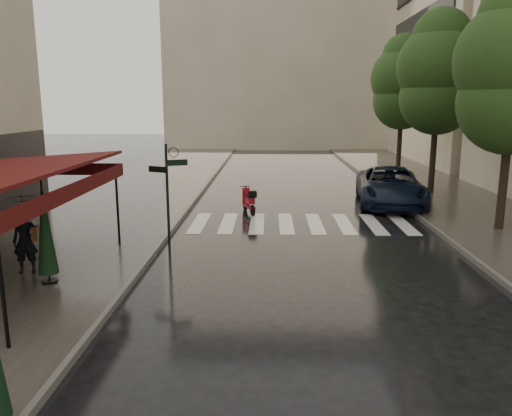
{
  "coord_description": "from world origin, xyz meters",
  "views": [
    {
      "loc": [
        1.84,
        -11.56,
        4.25
      ],
      "look_at": [
        1.47,
        2.03,
        1.4
      ],
      "focal_mm": 35.0,
      "sensor_mm": 36.0,
      "label": 1
    }
  ],
  "objects_px": {
    "pedestrian_with_umbrella": "(22,209)",
    "parasol_back": "(45,228)",
    "parked_car": "(390,186)",
    "scooter": "(249,202)"
  },
  "relations": [
    {
      "from": "pedestrian_with_umbrella",
      "to": "parked_car",
      "type": "relative_size",
      "value": 0.42
    },
    {
      "from": "parasol_back",
      "to": "parked_car",
      "type": "bearing_deg",
      "value": 44.45
    },
    {
      "from": "parasol_back",
      "to": "pedestrian_with_umbrella",
      "type": "bearing_deg",
      "value": 141.18
    },
    {
      "from": "parked_car",
      "to": "pedestrian_with_umbrella",
      "type": "bearing_deg",
      "value": -132.69
    },
    {
      "from": "pedestrian_with_umbrella",
      "to": "parked_car",
      "type": "xyz_separation_m",
      "value": [
        11.17,
        9.47,
        -0.94
      ]
    },
    {
      "from": "parasol_back",
      "to": "scooter",
      "type": "bearing_deg",
      "value": 62.05
    },
    {
      "from": "pedestrian_with_umbrella",
      "to": "parasol_back",
      "type": "distance_m",
      "value": 1.1
    },
    {
      "from": "scooter",
      "to": "parked_car",
      "type": "bearing_deg",
      "value": -0.49
    },
    {
      "from": "scooter",
      "to": "parked_car",
      "type": "xyz_separation_m",
      "value": [
        5.96,
        1.88,
        0.33
      ]
    },
    {
      "from": "parked_car",
      "to": "parasol_back",
      "type": "xyz_separation_m",
      "value": [
        -10.34,
        -10.14,
        0.65
      ]
    }
  ]
}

